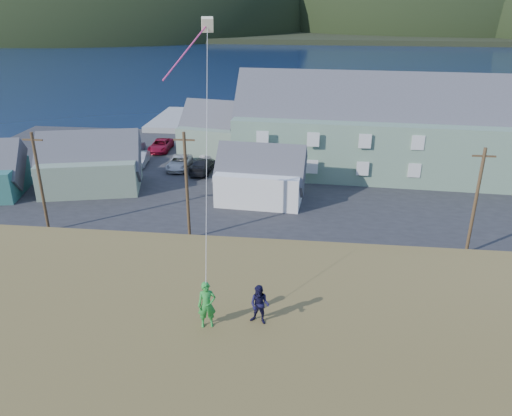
{
  "coord_description": "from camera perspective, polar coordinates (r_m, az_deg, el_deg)",
  "views": [
    {
      "loc": [
        4.92,
        -33.2,
        17.96
      ],
      "look_at": [
        2.42,
        -11.95,
        8.8
      ],
      "focal_mm": 35.0,
      "sensor_mm": 36.0,
      "label": 1
    }
  ],
  "objects": [
    {
      "name": "ground",
      "position": [
        38.06,
        -1.52,
        -4.98
      ],
      "size": [
        900.0,
        900.0,
        0.0
      ],
      "primitive_type": "plane",
      "color": "#0A1638",
      "rests_on": "ground"
    },
    {
      "name": "far_hills",
      "position": [
        314.48,
        13.08,
        19.73
      ],
      "size": [
        760.0,
        265.0,
        143.0
      ],
      "color": "black",
      "rests_on": "ground"
    },
    {
      "name": "kite_rig",
      "position": [
        20.73,
        -5.96,
        19.33
      ],
      "size": [
        1.11,
        3.4,
        10.15
      ],
      "color": "#F6ECBB",
      "rests_on": "ground"
    },
    {
      "name": "shed_palegreen_far",
      "position": [
        60.21,
        -3.0,
        8.75
      ],
      "size": [
        12.63,
        8.64,
        7.83
      ],
      "rotation": [
        0.0,
        0.0,
        -0.19
      ],
      "color": "gray",
      "rests_on": "waterfront_lot"
    },
    {
      "name": "lodge",
      "position": [
        55.54,
        17.1,
        8.63
      ],
      "size": [
        37.15,
        12.08,
        12.9
      ],
      "rotation": [
        0.0,
        0.0,
        -0.05
      ],
      "color": "gray",
      "rests_on": "waterfront_lot"
    },
    {
      "name": "parked_cars",
      "position": [
        58.61,
        -7.97,
        5.97
      ],
      "size": [
        24.71,
        12.49,
        1.52
      ],
      "color": "silver",
      "rests_on": "waterfront_lot"
    },
    {
      "name": "far_shore",
      "position": [
        363.63,
        6.33,
        20.38
      ],
      "size": [
        900.0,
        320.0,
        2.0
      ],
      "primitive_type": "cube",
      "color": "black",
      "rests_on": "ground"
    },
    {
      "name": "wharf",
      "position": [
        76.05,
        -1.75,
        9.86
      ],
      "size": [
        26.0,
        14.0,
        0.9
      ],
      "primitive_type": "cube",
      "color": "gray",
      "rests_on": "ground"
    },
    {
      "name": "utility_poles",
      "position": [
        37.83,
        -3.48,
        1.98
      ],
      "size": [
        33.29,
        0.24,
        8.65
      ],
      "color": "#47331E",
      "rests_on": "waterfront_lot"
    },
    {
      "name": "kite_flyer_green",
      "position": [
        17.68,
        -5.64,
        -10.96
      ],
      "size": [
        0.72,
        0.57,
        1.74
      ],
      "primitive_type": "imported",
      "rotation": [
        0.0,
        0.0,
        0.27
      ],
      "color": "#268E31",
      "rests_on": "hillside"
    },
    {
      "name": "waterfront_lot",
      "position": [
        53.52,
        1.05,
        3.64
      ],
      "size": [
        72.0,
        36.0,
        0.12
      ],
      "primitive_type": "cube",
      "color": "#28282B",
      "rests_on": "ground"
    },
    {
      "name": "shed_white",
      "position": [
        46.34,
        0.53,
        3.71
      ],
      "size": [
        8.53,
        6.0,
        6.53
      ],
      "rotation": [
        0.0,
        0.0,
        -0.07
      ],
      "color": "white",
      "rests_on": "waterfront_lot"
    },
    {
      "name": "kite_flyer_navy",
      "position": [
        17.82,
        0.42,
        -11.0
      ],
      "size": [
        0.84,
        0.72,
        1.49
      ],
      "primitive_type": "imported",
      "rotation": [
        0.0,
        0.0,
        -0.24
      ],
      "color": "black",
      "rests_on": "hillside"
    },
    {
      "name": "grass_strip",
      "position": [
        36.31,
        -1.97,
        -6.39
      ],
      "size": [
        110.0,
        8.0,
        0.1
      ],
      "primitive_type": "cube",
      "color": "#4C3D19",
      "rests_on": "ground"
    },
    {
      "name": "shed_palegreen_near",
      "position": [
        51.72,
        -18.44,
        4.77
      ],
      "size": [
        10.9,
        8.22,
        7.08
      ],
      "rotation": [
        0.0,
        0.0,
        0.25
      ],
      "color": "slate",
      "rests_on": "waterfront_lot"
    }
  ]
}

